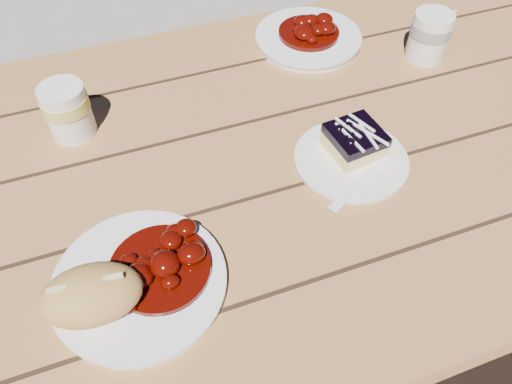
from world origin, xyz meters
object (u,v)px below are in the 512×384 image
object	(u,v)px
blueberry_cake	(355,141)
second_cup	(68,111)
main_plate	(140,283)
picnic_table	(282,209)
coffee_cup	(429,36)
dessert_plate	(351,161)
bread_roll	(91,295)
second_plate	(308,39)

from	to	relation	value
blueberry_cake	second_cup	bearing A→B (deg)	147.13
main_plate	picnic_table	bearing A→B (deg)	31.88
coffee_cup	main_plate	bearing A→B (deg)	-153.31
coffee_cup	second_cup	distance (m)	0.67
dessert_plate	blueberry_cake	xyz separation A→B (m)	(0.01, 0.02, 0.03)
picnic_table	bread_roll	distance (m)	0.43
second_cup	dessert_plate	bearing A→B (deg)	-29.09
coffee_cup	second_cup	bearing A→B (deg)	178.60
main_plate	second_cup	xyz separation A→B (m)	(-0.04, 0.33, 0.04)
dessert_plate	second_plate	distance (m)	0.34
bread_roll	blueberry_cake	size ratio (longest dim) A/B	1.42
bread_roll	main_plate	bearing A→B (deg)	19.98
picnic_table	second_cup	xyz separation A→B (m)	(-0.32, 0.16, 0.21)
bread_roll	second_plate	bearing A→B (deg)	43.15
main_plate	bread_roll	size ratio (longest dim) A/B	1.80
picnic_table	bread_roll	xyz separation A→B (m)	(-0.33, -0.19, 0.21)
blueberry_cake	second_cup	distance (m)	0.46
main_plate	second_cup	size ratio (longest dim) A/B	2.43
main_plate	bread_roll	bearing A→B (deg)	-160.02
picnic_table	blueberry_cake	world-z (taller)	blueberry_cake
dessert_plate	picnic_table	bearing A→B (deg)	142.51
main_plate	dessert_plate	size ratio (longest dim) A/B	1.26
main_plate	blueberry_cake	distance (m)	0.39
picnic_table	blueberry_cake	xyz separation A→B (m)	(0.09, -0.05, 0.19)
second_plate	main_plate	bearing A→B (deg)	-134.69
dessert_plate	second_plate	world-z (taller)	second_plate
coffee_cup	blueberry_cake	bearing A→B (deg)	-142.81
dessert_plate	second_cup	distance (m)	0.46
coffee_cup	second_plate	world-z (taller)	coffee_cup
blueberry_cake	coffee_cup	xyz separation A→B (m)	(0.25, 0.19, 0.01)
main_plate	blueberry_cake	world-z (taller)	blueberry_cake
bread_roll	second_cup	distance (m)	0.35
main_plate	coffee_cup	size ratio (longest dim) A/B	2.43
dessert_plate	coffee_cup	size ratio (longest dim) A/B	1.92
bread_roll	second_plate	size ratio (longest dim) A/B	0.59
dessert_plate	coffee_cup	bearing A→B (deg)	38.20
blueberry_cake	second_cup	size ratio (longest dim) A/B	0.95
second_plate	second_cup	distance (m)	0.49
coffee_cup	second_plate	bearing A→B (deg)	147.58
bread_roll	blueberry_cake	distance (m)	0.45
main_plate	coffee_cup	world-z (taller)	coffee_cup
second_plate	blueberry_cake	bearing A→B (deg)	-101.10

